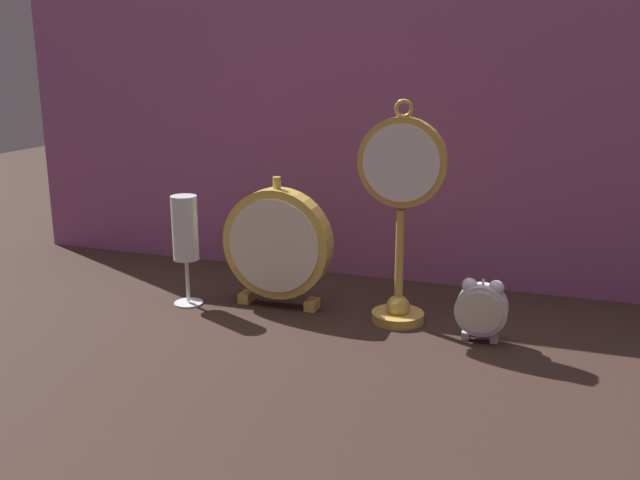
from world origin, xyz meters
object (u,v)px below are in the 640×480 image
pocket_watch_on_stand (401,211)px  alarm_clock_twin_bell (482,307)px  champagne_flute (185,235)px  mantel_clock_silver (277,244)px

pocket_watch_on_stand → alarm_clock_twin_bell: pocket_watch_on_stand is taller
pocket_watch_on_stand → champagne_flute: size_ratio=1.86×
alarm_clock_twin_bell → pocket_watch_on_stand: bearing=163.9°
pocket_watch_on_stand → champagne_flute: 0.38m
alarm_clock_twin_bell → champagne_flute: (-0.51, 0.00, 0.07)m
mantel_clock_silver → champagne_flute: size_ratio=1.18×
alarm_clock_twin_bell → champagne_flute: champagne_flute is taller
alarm_clock_twin_bell → mantel_clock_silver: size_ratio=0.44×
pocket_watch_on_stand → alarm_clock_twin_bell: size_ratio=3.63×
alarm_clock_twin_bell → mantel_clock_silver: mantel_clock_silver is taller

